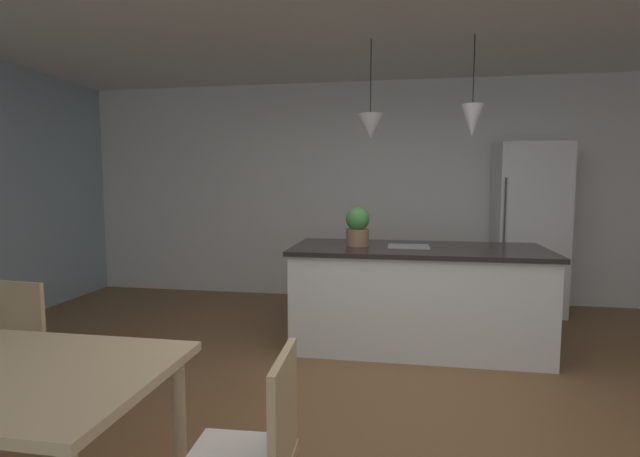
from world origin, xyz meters
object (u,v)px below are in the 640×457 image
object	(u,v)px
potted_plant_on_island	(358,226)
refrigerator	(528,228)
kitchen_island	(417,296)
chair_far_left	(1,351)

from	to	relation	value
potted_plant_on_island	refrigerator	bearing A→B (deg)	38.13
kitchen_island	refrigerator	distance (m)	1.95
chair_far_left	potted_plant_on_island	distance (m)	2.77
chair_far_left	refrigerator	distance (m)	5.00
potted_plant_on_island	kitchen_island	bearing A→B (deg)	-0.00
kitchen_island	potted_plant_on_island	xyz separation A→B (m)	(-0.53, 0.00, 0.62)
chair_far_left	kitchen_island	distance (m)	3.11
kitchen_island	potted_plant_on_island	distance (m)	0.82
chair_far_left	refrigerator	xyz separation A→B (m)	(3.73, 3.29, 0.48)
chair_far_left	potted_plant_on_island	bearing A→B (deg)	44.18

